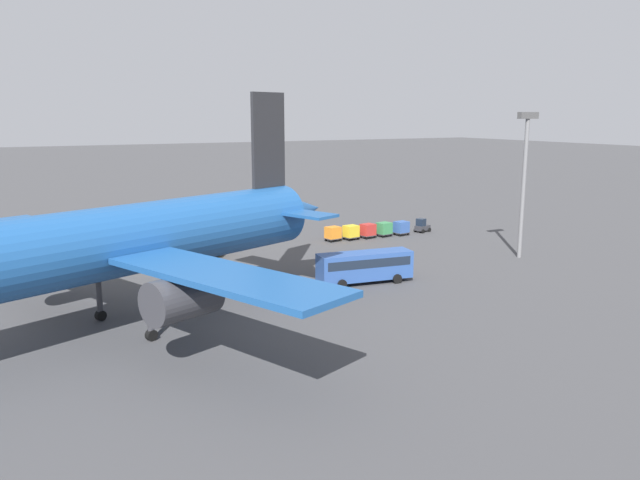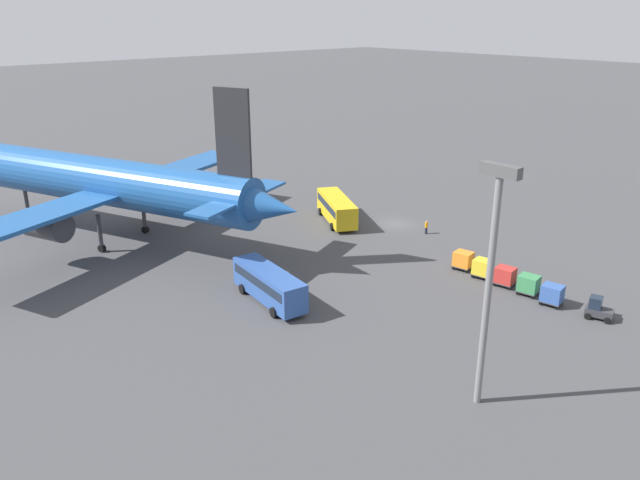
# 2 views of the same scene
# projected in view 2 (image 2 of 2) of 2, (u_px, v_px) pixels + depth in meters

# --- Properties ---
(ground_plane) EXTENTS (600.00, 600.00, 0.00)m
(ground_plane) POSITION_uv_depth(u_px,v_px,m) (395.00, 224.00, 83.44)
(ground_plane) COLOR #424244
(airplane) EXTENTS (50.64, 43.54, 19.55)m
(airplane) POSITION_uv_depth(u_px,v_px,m) (108.00, 183.00, 75.03)
(airplane) COLOR #1E5193
(airplane) RESTS_ON ground
(shuttle_bus_near) EXTENTS (10.83, 7.64, 3.37)m
(shuttle_bus_near) POSITION_uv_depth(u_px,v_px,m) (337.00, 207.00, 83.65)
(shuttle_bus_near) COLOR gold
(shuttle_bus_near) RESTS_ON ground
(shuttle_bus_far) EXTENTS (10.37, 3.97, 3.30)m
(shuttle_bus_far) POSITION_uv_depth(u_px,v_px,m) (269.00, 283.00, 60.54)
(shuttle_bus_far) COLOR #2D5199
(shuttle_bus_far) RESTS_ON ground
(baggage_tug) EXTENTS (2.68, 2.23, 2.10)m
(baggage_tug) POSITION_uv_depth(u_px,v_px,m) (598.00, 309.00, 57.59)
(baggage_tug) COLOR #333338
(baggage_tug) RESTS_ON ground
(worker_person) EXTENTS (0.38, 0.38, 1.74)m
(worker_person) POSITION_uv_depth(u_px,v_px,m) (426.00, 227.00, 79.46)
(worker_person) COLOR #1E1E2D
(worker_person) RESTS_ON ground
(cargo_cart_blue) EXTENTS (2.25, 1.99, 2.06)m
(cargo_cart_blue) POSITION_uv_depth(u_px,v_px,m) (552.00, 294.00, 60.07)
(cargo_cart_blue) COLOR #38383D
(cargo_cart_blue) RESTS_ON ground
(cargo_cart_green) EXTENTS (2.25, 1.99, 2.06)m
(cargo_cart_green) POSITION_uv_depth(u_px,v_px,m) (529.00, 284.00, 62.24)
(cargo_cart_green) COLOR #38383D
(cargo_cart_green) RESTS_ON ground
(cargo_cart_red) EXTENTS (2.25, 1.99, 2.06)m
(cargo_cart_red) POSITION_uv_depth(u_px,v_px,m) (505.00, 275.00, 64.22)
(cargo_cart_red) COLOR #38383D
(cargo_cart_red) RESTS_ON ground
(cargo_cart_yellow) EXTENTS (2.25, 1.99, 2.06)m
(cargo_cart_yellow) POSITION_uv_depth(u_px,v_px,m) (483.00, 268.00, 66.21)
(cargo_cart_yellow) COLOR #38383D
(cargo_cart_yellow) RESTS_ON ground
(cargo_cart_orange) EXTENTS (2.25, 1.99, 2.06)m
(cargo_cart_orange) POSITION_uv_depth(u_px,v_px,m) (463.00, 260.00, 68.33)
(cargo_cart_orange) COLOR #38383D
(cargo_cart_orange) RESTS_ON ground
(light_pole) EXTENTS (2.80, 0.70, 17.72)m
(light_pole) POSITION_uv_depth(u_px,v_px,m) (491.00, 264.00, 41.84)
(light_pole) COLOR slate
(light_pole) RESTS_ON ground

